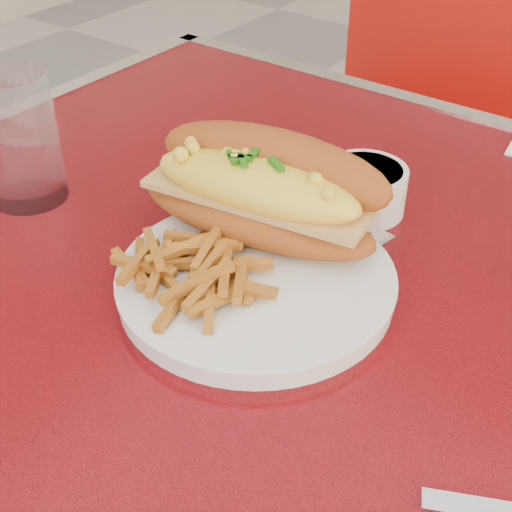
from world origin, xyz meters
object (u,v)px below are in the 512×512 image
Objects in this scene: mac_hoagie at (262,189)px; sauce_cup_left at (219,151)px; diner_table at (369,395)px; fork at (338,266)px; dinner_plate at (256,281)px; water_tumbler at (19,138)px; gravy_ramekin at (364,188)px.

mac_hoagie reaches higher than sauce_cup_left.
sauce_cup_left reaches higher than diner_table.
fork is at bearing -138.71° from diner_table.
diner_table is 0.34m from sauce_cup_left.
dinner_plate is 0.26m from sauce_cup_left.
water_tumbler reaches higher than sauce_cup_left.
mac_hoagie is at bearing 17.10° from water_tumbler.
diner_table is 0.23m from gravy_ramekin.
mac_hoagie is 2.40× the size of gravy_ramekin.
gravy_ramekin is 0.38m from water_tumbler.
sauce_cup_left is 0.46× the size of water_tumbler.
diner_table is at bearing 43.96° from dinner_plate.
water_tumbler is (-0.12, -0.19, 0.06)m from sauce_cup_left.
fork is at bearing -13.92° from mac_hoagie.
dinner_plate is 3.05× the size of gravy_ramekin.
mac_hoagie is (-0.13, -0.02, 0.23)m from diner_table.
gravy_ramekin is at bearing 87.08° from dinner_plate.
diner_table is 7.49× the size of fork.
dinner_plate is at bearing 143.56° from fork.
mac_hoagie is at bearing -170.17° from diner_table.
dinner_plate is 5.01× the size of sauce_cup_left.
water_tumbler is (-0.40, -0.10, 0.23)m from diner_table.
fork is 0.27m from sauce_cup_left.
sauce_cup_left is at bearing 134.11° from mac_hoagie.
sauce_cup_left is (-0.19, 0.17, 0.00)m from dinner_plate.
fork is at bearing 45.58° from dinner_plate.
mac_hoagie is 0.14m from gravy_ramekin.
sauce_cup_left is at bearing -177.17° from gravy_ramekin.
dinner_plate is at bearing -92.92° from gravy_ramekin.
sauce_cup_left is at bearing 57.80° from water_tumbler.
mac_hoagie reaches higher than gravy_ramekin.
gravy_ramekin is at bearing 130.08° from diner_table.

